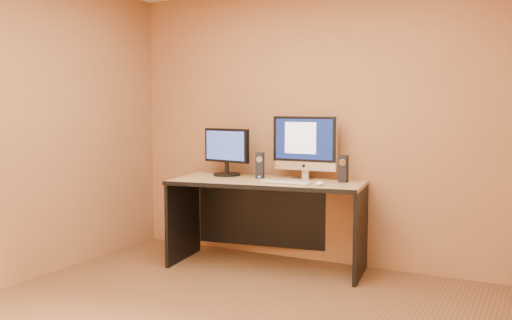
{
  "coord_description": "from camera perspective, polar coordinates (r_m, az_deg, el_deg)",
  "views": [
    {
      "loc": [
        1.91,
        -3.06,
        1.48
      ],
      "look_at": [
        -0.44,
        1.48,
        1.0
      ],
      "focal_mm": 40.0,
      "sensor_mm": 36.0,
      "label": 1
    }
  ],
  "objects": [
    {
      "name": "cable_a",
      "position": [
        5.38,
        5.26,
        -1.76
      ],
      "size": [
        0.11,
        0.22,
        0.01
      ],
      "primitive_type": "cylinder",
      "rotation": [
        1.57,
        0.0,
        0.42
      ],
      "color": "black",
      "rests_on": "desk"
    },
    {
      "name": "second_monitor",
      "position": [
        5.54,
        -2.94,
        0.79
      ],
      "size": [
        0.56,
        0.34,
        0.46
      ],
      "primitive_type": null,
      "rotation": [
        0.0,
        0.0,
        -0.16
      ],
      "color": "black",
      "rests_on": "desk"
    },
    {
      "name": "speaker_right",
      "position": [
        5.11,
        8.73,
        -0.88
      ],
      "size": [
        0.08,
        0.08,
        0.24
      ],
      "primitive_type": null,
      "rotation": [
        0.0,
        0.0,
        0.06
      ],
      "color": "black",
      "rests_on": "desk"
    },
    {
      "name": "cable_b",
      "position": [
        5.42,
        4.75,
        -1.72
      ],
      "size": [
        0.07,
        0.19,
        0.01
      ],
      "primitive_type": "cylinder",
      "rotation": [
        1.57,
        0.0,
        -0.34
      ],
      "color": "black",
      "rests_on": "desk"
    },
    {
      "name": "keyboard",
      "position": [
        4.97,
        2.9,
        -2.28
      ],
      "size": [
        0.47,
        0.14,
        0.02
      ],
      "primitive_type": "cube",
      "rotation": [
        0.0,
        0.0,
        -0.04
      ],
      "color": "#B1B1B5",
      "rests_on": "desk"
    },
    {
      "name": "walls",
      "position": [
        3.61,
        -4.61,
        2.52
      ],
      "size": [
        4.0,
        4.0,
        2.6
      ],
      "primitive_type": null,
      "color": "#97653D",
      "rests_on": "ground"
    },
    {
      "name": "mouse",
      "position": [
        4.88,
        6.4,
        -2.33
      ],
      "size": [
        0.07,
        0.11,
        0.04
      ],
      "primitive_type": "ellipsoid",
      "rotation": [
        0.0,
        0.0,
        0.05
      ],
      "color": "white",
      "rests_on": "desk"
    },
    {
      "name": "desk",
      "position": [
        5.27,
        1.16,
        -6.39
      ],
      "size": [
        1.84,
        1.01,
        0.81
      ],
      "primitive_type": null,
      "rotation": [
        0.0,
        0.0,
        0.15
      ],
      "color": "tan",
      "rests_on": "ground"
    },
    {
      "name": "imac",
      "position": [
        5.26,
        4.77,
        1.32
      ],
      "size": [
        0.63,
        0.24,
        0.6
      ],
      "primitive_type": null,
      "rotation": [
        0.0,
        0.0,
        0.02
      ],
      "color": "#B6B6BA",
      "rests_on": "desk"
    },
    {
      "name": "speaker_left",
      "position": [
        5.35,
        0.4,
        -0.54
      ],
      "size": [
        0.09,
        0.1,
        0.24
      ],
      "primitive_type": null,
      "rotation": [
        0.0,
        0.0,
        0.31
      ],
      "color": "black",
      "rests_on": "desk"
    }
  ]
}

